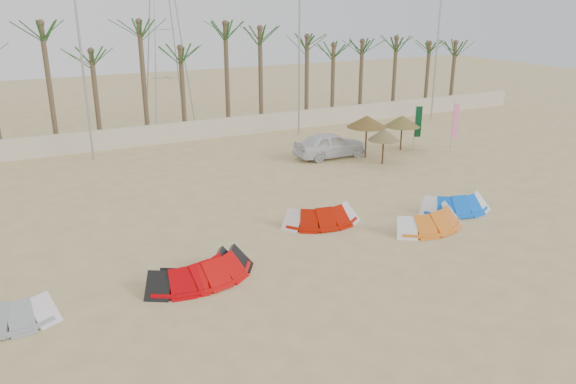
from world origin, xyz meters
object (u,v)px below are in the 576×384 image
parasol_mid (384,134)px  car (330,145)px  kite_orange (426,217)px  parasol_right (402,121)px  kite_grey (0,308)px  kite_red_left (204,265)px  parasol_left (367,121)px  kite_red_right (318,213)px  kite_blue (451,202)px  kite_red_mid (192,268)px

parasol_mid → car: bearing=126.4°
kite_orange → parasol_right: parasol_right is taller
kite_grey → parasol_mid: parasol_mid is taller
kite_red_left → parasol_right: (16.78, 10.71, 1.46)m
kite_red_left → kite_orange: 9.86m
parasol_left → car: 2.59m
kite_red_right → parasol_left: bearing=44.9°
parasol_mid → parasol_right: parasol_right is taller
parasol_right → kite_red_left: bearing=-147.4°
kite_blue → parasol_right: 10.81m
kite_red_mid → parasol_left: (14.21, 10.28, 1.81)m
car → kite_orange: bearing=170.6°
kite_red_left → kite_red_right: 6.50m
kite_red_mid → parasol_mid: 16.78m
kite_red_left → car: size_ratio=0.85×
kite_red_left → parasol_right: size_ratio=1.68×
kite_red_mid → car: size_ratio=0.84×
kite_grey → kite_red_right: same height
kite_grey → kite_red_left: bearing=-0.6°
kite_orange → parasol_right: size_ratio=1.66×
parasol_right → car: (-4.86, 0.62, -1.11)m
kite_red_mid → kite_orange: (10.29, 0.10, 0.00)m
kite_grey → kite_red_right: 12.63m
kite_orange → car: bearing=79.6°
kite_red_right → car: 10.62m
kite_grey → parasol_right: bearing=24.7°
kite_red_right → kite_blue: 6.32m
kite_red_mid → kite_blue: size_ratio=1.08×
kite_red_mid → car: car is taller
parasol_left → kite_red_mid: bearing=-144.1°
parasol_right → kite_red_right: bearing=-142.8°
kite_grey → parasol_mid: 22.06m
kite_grey → kite_red_mid: size_ratio=0.91×
parasol_mid → car: parasol_mid is taller
kite_red_mid → kite_orange: same height
kite_orange → car: (2.06, 11.22, 0.35)m
kite_red_mid → parasol_left: size_ratio=1.47×
kite_grey → parasol_left: bearing=26.9°
kite_orange → kite_blue: 2.47m
parasol_mid → kite_orange: bearing=-115.1°
kite_red_left → kite_blue: same height
parasol_left → car: bearing=150.7°
parasol_mid → parasol_left: bearing=93.3°
kite_red_mid → parasol_right: bearing=31.9°
kite_red_mid → parasol_right: parasol_right is taller
kite_red_left → parasol_left: bearing=36.7°
kite_red_left → parasol_mid: 16.42m
kite_blue → parasol_right: bearing=64.4°
kite_grey → car: 21.50m
kite_red_right → kite_red_left: bearing=-157.2°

